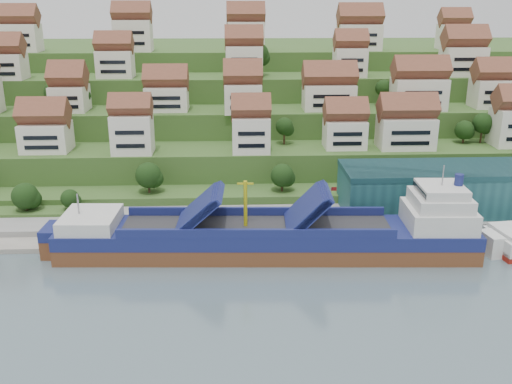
{
  "coord_description": "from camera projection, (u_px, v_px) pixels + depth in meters",
  "views": [
    {
      "loc": [
        -2.16,
        -100.87,
        47.19
      ],
      "look_at": [
        2.65,
        14.0,
        8.0
      ],
      "focal_mm": 40.0,
      "sensor_mm": 36.0,
      "label": 1
    }
  ],
  "objects": [
    {
      "name": "quay",
      "position": [
        335.0,
        219.0,
        125.33
      ],
      "size": [
        180.0,
        14.0,
        2.2
      ],
      "primitive_type": "cube",
      "color": "gray",
      "rests_on": "ground"
    },
    {
      "name": "hillside",
      "position": [
        238.0,
        105.0,
        205.2
      ],
      "size": [
        260.0,
        128.0,
        31.0
      ],
      "color": "#2D4C1E",
      "rests_on": "ground"
    },
    {
      "name": "hillside_village",
      "position": [
        247.0,
        83.0,
        160.32
      ],
      "size": [
        153.9,
        63.73,
        29.7
      ],
      "color": "white",
      "rests_on": "ground"
    },
    {
      "name": "ground",
      "position": [
        245.0,
        254.0,
        110.71
      ],
      "size": [
        300.0,
        300.0,
        0.0
      ],
      "primitive_type": "plane",
      "color": "slate",
      "rests_on": "ground"
    },
    {
      "name": "cargo_ship",
      "position": [
        278.0,
        238.0,
        110.0
      ],
      "size": [
        80.24,
        15.73,
        17.72
      ],
      "rotation": [
        0.0,
        0.0,
        -0.04
      ],
      "color": "brown",
      "rests_on": "ground"
    },
    {
      "name": "warehouse",
      "position": [
        477.0,
        188.0,
        126.52
      ],
      "size": [
        60.0,
        15.0,
        10.0
      ],
      "primitive_type": "cube",
      "color": "#205358",
      "rests_on": "quay"
    },
    {
      "name": "flagpole",
      "position": [
        331.0,
        202.0,
        118.66
      ],
      "size": [
        1.28,
        0.16,
        8.0
      ],
      "color": "gray",
      "rests_on": "quay"
    },
    {
      "name": "hillside_trees",
      "position": [
        190.0,
        128.0,
        145.19
      ],
      "size": [
        135.49,
        60.3,
        31.54
      ],
      "color": "#1A3812",
      "rests_on": "ground"
    }
  ]
}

